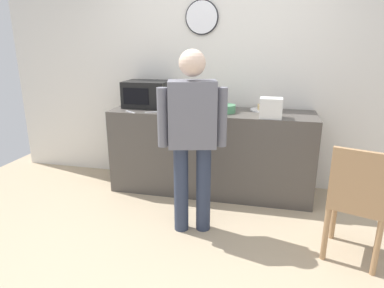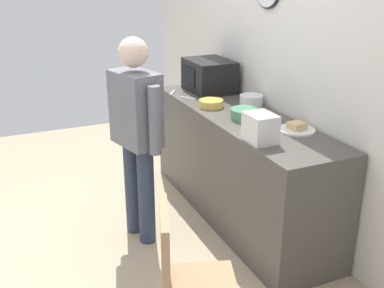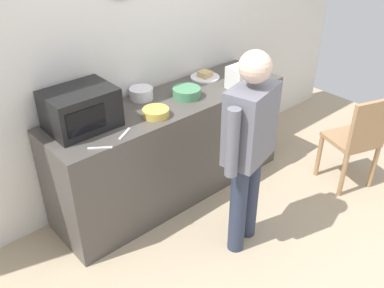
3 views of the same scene
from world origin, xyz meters
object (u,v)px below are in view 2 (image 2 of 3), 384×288
(wooden_chair, at_px, (185,280))
(microwave, at_px, (209,75))
(cereal_bowl, at_px, (251,100))
(mixing_bowl, at_px, (246,114))
(toaster, at_px, (260,128))
(person_standing, at_px, (137,127))
(spoon_utensil, at_px, (188,98))
(salad_bowl, at_px, (211,103))
(fork_utensil, at_px, (173,92))
(sandwich_plate, at_px, (297,128))

(wooden_chair, bearing_deg, microwave, 151.34)
(cereal_bowl, bearing_deg, mixing_bowl, -37.05)
(wooden_chair, bearing_deg, toaster, 128.65)
(cereal_bowl, height_order, person_standing, person_standing)
(cereal_bowl, bearing_deg, person_standing, -82.07)
(toaster, distance_m, spoon_utensil, 1.24)
(cereal_bowl, relative_size, spoon_utensil, 1.18)
(salad_bowl, height_order, fork_utensil, salad_bowl)
(salad_bowl, height_order, cereal_bowl, cereal_bowl)
(sandwich_plate, relative_size, toaster, 1.25)
(sandwich_plate, distance_m, salad_bowl, 0.87)
(cereal_bowl, distance_m, fork_utensil, 0.83)
(sandwich_plate, bearing_deg, mixing_bowl, -153.52)
(mixing_bowl, bearing_deg, microwave, 172.42)
(person_standing, bearing_deg, spoon_utensil, 131.36)
(cereal_bowl, bearing_deg, fork_utensil, -146.12)
(salad_bowl, bearing_deg, sandwich_plate, 20.57)
(fork_utensil, xyz_separation_m, spoon_utensil, (0.24, 0.05, 0.00))
(mixing_bowl, bearing_deg, salad_bowl, -165.70)
(toaster, distance_m, wooden_chair, 1.21)
(mixing_bowl, bearing_deg, cereal_bowl, 142.95)
(spoon_utensil, xyz_separation_m, wooden_chair, (1.92, -0.84, -0.42))
(person_standing, xyz_separation_m, wooden_chair, (1.32, -0.17, -0.42))
(microwave, xyz_separation_m, cereal_bowl, (0.62, 0.11, -0.10))
(toaster, xyz_separation_m, spoon_utensil, (-1.24, -0.01, -0.10))
(salad_bowl, bearing_deg, fork_utensil, -167.96)
(wooden_chair, bearing_deg, sandwich_plate, 122.14)
(toaster, bearing_deg, sandwich_plate, 102.99)
(cereal_bowl, bearing_deg, wooden_chair, -40.34)
(cereal_bowl, relative_size, wooden_chair, 0.21)
(mixing_bowl, distance_m, spoon_utensil, 0.77)
(wooden_chair, bearing_deg, fork_utensil, 159.85)
(cereal_bowl, xyz_separation_m, mixing_bowl, (0.31, -0.23, -0.01))
(sandwich_plate, bearing_deg, toaster, -77.01)
(mixing_bowl, bearing_deg, person_standing, -100.29)
(fork_utensil, distance_m, spoon_utensil, 0.24)
(microwave, distance_m, cereal_bowl, 0.64)
(salad_bowl, bearing_deg, toaster, -4.06)
(spoon_utensil, bearing_deg, microwave, 119.94)
(salad_bowl, distance_m, mixing_bowl, 0.42)
(sandwich_plate, xyz_separation_m, cereal_bowl, (-0.71, 0.03, 0.03))
(microwave, height_order, sandwich_plate, microwave)
(mixing_bowl, height_order, person_standing, person_standing)
(person_standing, bearing_deg, mixing_bowl, 79.71)
(salad_bowl, relative_size, wooden_chair, 0.22)
(cereal_bowl, xyz_separation_m, fork_utensil, (-0.68, -0.46, -0.04))
(mixing_bowl, relative_size, wooden_chair, 0.26)
(person_standing, bearing_deg, sandwich_plate, 62.19)
(microwave, bearing_deg, wooden_chair, -28.66)
(mixing_bowl, distance_m, fork_utensil, 1.02)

